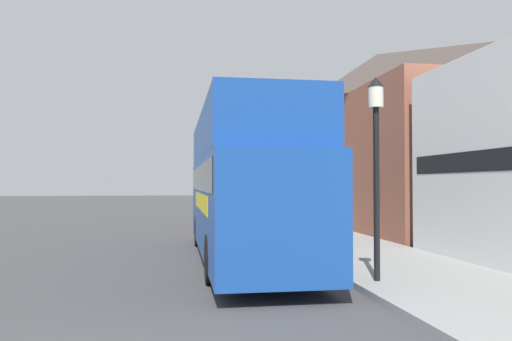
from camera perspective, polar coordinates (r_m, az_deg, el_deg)
ground_plane at (r=25.91m, az=-12.55°, el=-6.41°), size 144.00×144.00×0.00m
sidewalk at (r=23.56m, az=4.91°, el=-6.77°), size 3.92×108.00×0.14m
brick_terrace_rear at (r=27.50m, az=13.72°, el=3.46°), size 6.00×18.88×9.19m
tour_bus at (r=14.66m, az=-1.55°, el=-2.87°), size 2.57×11.39×4.19m
parked_car_ahead_of_bus at (r=22.34m, az=-2.45°, el=-5.55°), size 1.95×3.99×1.38m
lamp_post_nearest at (r=11.09m, az=13.57°, el=3.57°), size 0.35×0.35×4.40m
lamp_post_second at (r=18.98m, az=4.08°, el=1.91°), size 0.35×0.35×4.66m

